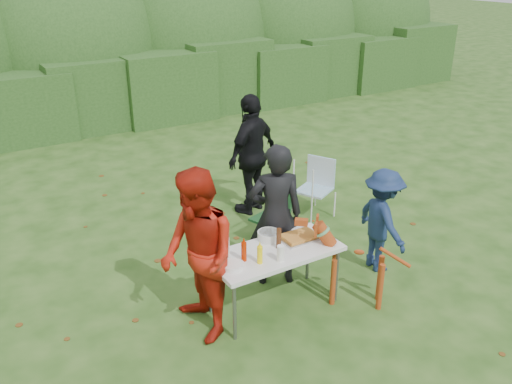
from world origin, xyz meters
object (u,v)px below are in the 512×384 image
ketchup_bottle (244,252)px  dog (358,264)px  child (382,220)px  mustard_bottle (260,255)px  person_black_puffy (252,154)px  camping_chair (271,215)px  beer_bottle (279,238)px  folding_table (275,255)px  person_cook (276,216)px  paper_towel_roll (224,249)px  person_red_jacket (198,257)px  lawn_chair (314,188)px

ketchup_bottle → dog: bearing=-18.3°
child → dog: bearing=128.4°
child → mustard_bottle: child is taller
person_black_puffy → camping_chair: 1.21m
dog → beer_bottle: dog is taller
mustard_bottle → dog: bearing=-14.1°
ketchup_bottle → mustard_bottle: bearing=-47.6°
folding_table → beer_bottle: beer_bottle is taller
mustard_bottle → person_black_puffy: bearing=60.5°
person_cook → paper_towel_roll: size_ratio=6.93×
folding_table → person_red_jacket: bearing=178.7°
dog → mustard_bottle: size_ratio=5.34×
child → camping_chair: child is taller
lawn_chair → paper_towel_roll: bearing=6.5°
child → camping_chair: size_ratio=1.62×
person_black_puffy → beer_bottle: bearing=41.3°
person_cook → ketchup_bottle: person_cook is taller
beer_bottle → paper_towel_roll: 0.65m
beer_bottle → paper_towel_roll: bearing=172.1°
paper_towel_roll → dog: bearing=-20.7°
folding_table → beer_bottle: 0.19m
ketchup_bottle → paper_towel_roll: size_ratio=0.85×
folding_table → lawn_chair: size_ratio=1.68×
child → dog: size_ratio=1.28×
folding_table → person_cook: person_cook is taller
mustard_bottle → person_red_jacket: bearing=166.1°
beer_bottle → person_red_jacket: bearing=-179.5°
child → camping_chair: (-0.83, 1.30, -0.26)m
paper_towel_roll → ketchup_bottle: bearing=-36.2°
ketchup_bottle → paper_towel_roll: bearing=143.8°
person_black_puffy → lawn_chair: 1.09m
person_black_puffy → lawn_chair: (0.74, -0.63, -0.50)m
person_black_puffy → ketchup_bottle: size_ratio=8.58×
child → folding_table: bearing=98.9°
lawn_chair → ketchup_bottle: bearing=10.5°
person_red_jacket → person_black_puffy: size_ratio=0.99×
dog → person_black_puffy: bearing=-53.5°
folding_table → child: 1.62m
paper_towel_roll → person_cook: bearing=21.0°
dog → mustard_bottle: bearing=27.8°
person_cook → dog: person_cook is taller
dog → camping_chair: dog is taller
folding_table → person_black_puffy: 2.61m
child → person_red_jacket: bearing=98.3°
folding_table → ketchup_bottle: bearing=-179.0°
person_red_jacket → lawn_chair: 3.30m
lawn_chair → ketchup_bottle: 2.88m
folding_table → child: child is taller
beer_bottle → paper_towel_roll: size_ratio=0.92×
child → ketchup_bottle: 2.03m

